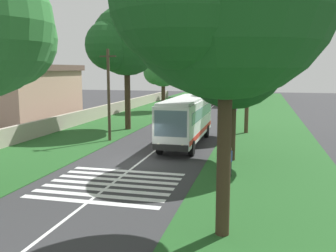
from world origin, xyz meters
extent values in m
plane|color=#333335|center=(0.00, 0.00, 0.00)|extent=(160.00, 160.00, 0.00)
cube|color=#235623|center=(15.00, 8.20, 0.02)|extent=(120.00, 8.00, 0.04)
cube|color=#235623|center=(15.00, -8.20, 0.02)|extent=(120.00, 8.00, 0.04)
cube|color=silver|center=(15.00, 0.00, 0.00)|extent=(110.00, 0.16, 0.01)
cube|color=white|center=(6.89, -1.80, 2.10)|extent=(11.00, 2.50, 2.90)
cube|color=slate|center=(7.19, -1.80, 2.62)|extent=(9.68, 2.54, 0.85)
cube|color=slate|center=(1.43, -1.80, 2.45)|extent=(0.08, 2.20, 1.74)
cube|color=red|center=(6.89, -1.80, 1.10)|extent=(10.78, 2.53, 0.36)
cube|color=white|center=(6.89, -1.80, 3.64)|extent=(10.56, 2.30, 0.18)
cube|color=black|center=(1.31, -1.80, 0.87)|extent=(0.16, 2.40, 0.40)
sphere|color=#F2EDCC|center=(1.37, -1.00, 1.00)|extent=(0.24, 0.24, 0.24)
sphere|color=#F2EDCC|center=(1.37, -2.60, 1.00)|extent=(0.24, 0.24, 0.24)
cylinder|color=black|center=(2.99, -0.65, 0.55)|extent=(1.10, 0.32, 1.10)
cylinder|color=black|center=(10.39, -0.65, 0.55)|extent=(1.10, 0.32, 1.10)
cylinder|color=black|center=(2.99, -2.95, 0.55)|extent=(1.10, 0.32, 1.10)
cylinder|color=black|center=(10.39, -2.95, 0.55)|extent=(1.10, 0.32, 1.10)
cube|color=silver|center=(-7.25, 0.00, 0.00)|extent=(0.45, 6.80, 0.01)
cube|color=silver|center=(-6.35, 0.00, 0.00)|extent=(0.45, 6.80, 0.01)
cube|color=silver|center=(-5.45, 0.00, 0.00)|extent=(0.45, 6.80, 0.01)
cube|color=silver|center=(-4.55, 0.00, 0.00)|extent=(0.45, 6.80, 0.01)
cube|color=silver|center=(-3.65, 0.00, 0.00)|extent=(0.45, 6.80, 0.01)
cube|color=silver|center=(-2.75, 0.00, 0.00)|extent=(0.45, 6.80, 0.01)
cube|color=silver|center=(-1.85, 0.00, 0.00)|extent=(0.45, 6.80, 0.01)
cube|color=#B21E1E|center=(23.63, 1.87, 0.53)|extent=(4.30, 1.75, 0.70)
cube|color=slate|center=(23.53, 1.87, 1.15)|extent=(2.00, 1.61, 0.55)
cylinder|color=black|center=(22.28, 2.65, 0.32)|extent=(0.64, 0.22, 0.64)
cylinder|color=black|center=(24.98, 2.65, 0.32)|extent=(0.64, 0.22, 0.64)
cylinder|color=black|center=(22.28, 1.09, 0.32)|extent=(0.64, 0.22, 0.64)
cylinder|color=black|center=(24.98, 1.09, 0.32)|extent=(0.64, 0.22, 0.64)
cube|color=gray|center=(33.29, 1.76, 0.53)|extent=(4.30, 1.75, 0.70)
cube|color=slate|center=(33.19, 1.76, 1.15)|extent=(2.00, 1.61, 0.55)
cylinder|color=black|center=(31.94, 2.54, 0.32)|extent=(0.64, 0.22, 0.64)
cylinder|color=black|center=(34.64, 2.54, 0.32)|extent=(0.64, 0.22, 0.64)
cylinder|color=black|center=(31.94, 0.98, 0.32)|extent=(0.64, 0.22, 0.64)
cylinder|color=black|center=(34.64, 0.98, 0.32)|extent=(0.64, 0.22, 0.64)
cube|color=#CC4C33|center=(42.52, -1.52, 1.48)|extent=(6.00, 2.10, 2.10)
cube|color=slate|center=(42.72, -1.52, 1.86)|extent=(5.04, 2.13, 0.70)
cube|color=slate|center=(39.55, -1.52, 1.69)|extent=(0.06, 1.76, 1.18)
cylinder|color=black|center=(40.62, -0.57, 0.38)|extent=(0.76, 0.24, 0.76)
cylinder|color=black|center=(44.42, -0.57, 0.38)|extent=(0.76, 0.24, 0.76)
cylinder|color=black|center=(40.62, -2.47, 0.38)|extent=(0.76, 0.24, 0.76)
cylinder|color=black|center=(44.42, -2.47, 0.38)|extent=(0.76, 0.24, 0.76)
sphere|color=#337A38|center=(-5.14, 5.28, 7.56)|extent=(5.07, 5.07, 5.07)
cylinder|color=#3D2D1E|center=(13.06, 5.34, 3.45)|extent=(0.57, 0.57, 6.82)
sphere|color=#1E5623|center=(13.06, 5.34, 8.72)|extent=(6.76, 6.76, 6.76)
sphere|color=#1E5623|center=(15.08, 5.34, 8.22)|extent=(5.00, 5.00, 5.00)
sphere|color=#1E5623|center=(11.37, 6.35, 8.22)|extent=(4.71, 4.71, 4.71)
cylinder|color=#4C3826|center=(60.72, 5.06, 2.89)|extent=(0.52, 0.52, 5.70)
sphere|color=#1E5623|center=(60.72, 5.06, 7.55)|extent=(6.59, 6.59, 6.59)
sphere|color=#1E5623|center=(62.69, 5.06, 7.06)|extent=(4.07, 4.07, 4.07)
sphere|color=#1E5623|center=(59.07, 6.05, 7.06)|extent=(4.38, 4.38, 4.38)
cylinder|color=#3D2D1E|center=(53.20, 5.02, 3.27)|extent=(0.45, 0.45, 6.46)
sphere|color=#286B2D|center=(53.20, 5.02, 7.98)|extent=(5.37, 5.37, 5.37)
sphere|color=#286B2D|center=(54.82, 5.02, 7.58)|extent=(3.95, 3.95, 3.95)
sphere|color=#286B2D|center=(51.86, 5.83, 7.58)|extent=(3.31, 3.31, 3.31)
cylinder|color=#3D2D1E|center=(30.26, 6.10, 2.32)|extent=(0.55, 0.55, 4.56)
sphere|color=#337A38|center=(30.26, 6.10, 5.95)|extent=(4.90, 4.90, 4.90)
sphere|color=#337A38|center=(31.72, 6.10, 5.58)|extent=(3.14, 3.14, 3.14)
sphere|color=#337A38|center=(29.03, 6.84, 5.58)|extent=(3.52, 3.52, 3.52)
cylinder|color=#4C3826|center=(13.61, -6.25, 3.42)|extent=(0.37, 0.37, 6.76)
sphere|color=#19471E|center=(13.61, -6.25, 8.07)|extent=(4.60, 4.60, 4.60)
sphere|color=#19471E|center=(14.99, -6.25, 7.72)|extent=(3.17, 3.17, 3.17)
sphere|color=#19471E|center=(12.46, -5.56, 7.72)|extent=(2.56, 2.56, 2.56)
cylinder|color=#3D2D1E|center=(63.13, -5.18, 3.15)|extent=(0.56, 0.56, 6.23)
sphere|color=#337A38|center=(63.13, -5.18, 8.31)|extent=(7.45, 7.45, 7.45)
sphere|color=#337A38|center=(65.37, -5.18, 7.76)|extent=(4.46, 4.46, 4.46)
sphere|color=#337A38|center=(61.27, -4.06, 7.76)|extent=(4.43, 4.43, 4.43)
cylinder|color=#3D2D1E|center=(-9.30, -6.28, 3.33)|extent=(0.50, 0.50, 6.58)
sphere|color=#1E5623|center=(-7.03, -6.28, 8.13)|extent=(4.63, 4.63, 4.63)
cylinder|color=#3D2D1E|center=(2.28, -5.75, 2.51)|extent=(0.44, 0.44, 4.95)
sphere|color=#19471E|center=(2.28, -5.75, 6.90)|extent=(6.96, 6.96, 6.96)
sphere|color=#19471E|center=(4.37, -5.75, 6.38)|extent=(4.08, 4.08, 4.08)
sphere|color=#19471E|center=(0.54, -4.71, 6.38)|extent=(4.31, 4.31, 4.31)
cylinder|color=brown|center=(42.89, -5.13, 2.87)|extent=(0.41, 0.41, 5.67)
sphere|color=#286B2D|center=(42.89, -5.13, 6.97)|extent=(4.58, 4.58, 4.58)
sphere|color=#286B2D|center=(44.27, -5.13, 6.62)|extent=(3.11, 3.11, 3.11)
sphere|color=#286B2D|center=(41.75, -4.45, 6.62)|extent=(2.55, 2.55, 2.55)
cylinder|color=#473828|center=(6.92, 4.78, 3.83)|extent=(0.24, 0.24, 7.59)
cube|color=#3D3326|center=(6.92, 4.78, 7.03)|extent=(0.12, 1.40, 0.12)
cube|color=#B2A893|center=(20.00, 11.60, 0.77)|extent=(70.00, 0.40, 1.45)
cube|color=tan|center=(14.79, 19.02, 2.91)|extent=(12.94, 9.44, 5.81)
cube|color=brown|center=(14.79, 19.02, 6.14)|extent=(13.54, 10.04, 0.65)
cylinder|color=#26262D|center=(-1.63, -5.89, 0.46)|extent=(0.28, 0.28, 0.85)
cylinder|color=#334C99|center=(-1.63, -5.89, 1.19)|extent=(0.34, 0.34, 0.60)
sphere|color=tan|center=(-1.63, -5.89, 1.61)|extent=(0.24, 0.24, 0.24)
camera|label=1|loc=(-22.48, -7.46, 5.99)|focal=40.57mm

